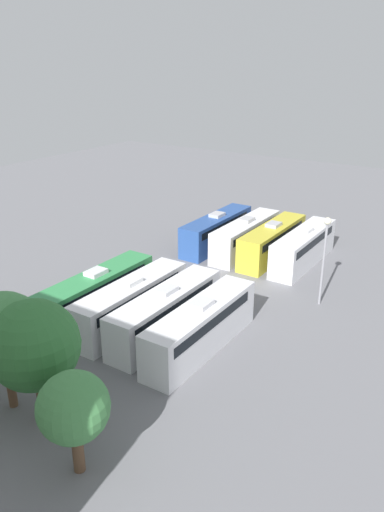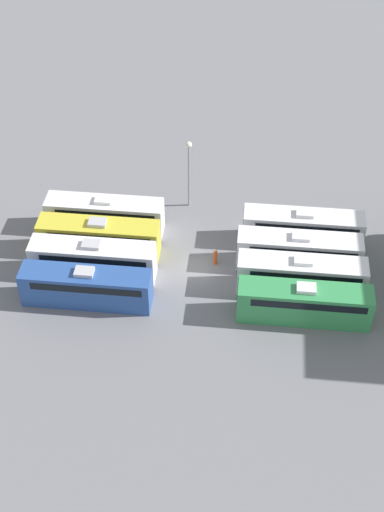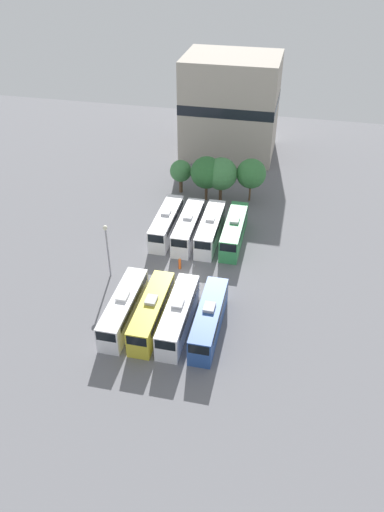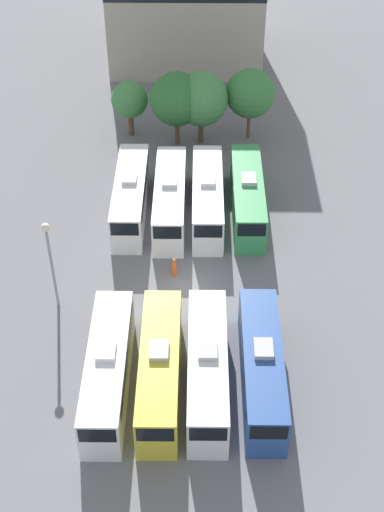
% 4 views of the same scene
% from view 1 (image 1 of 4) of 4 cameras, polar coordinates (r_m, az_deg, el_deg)
% --- Properties ---
extents(ground_plane, '(122.80, 122.80, 0.00)m').
position_cam_1_polar(ground_plane, '(45.06, 2.31, -3.38)').
color(ground_plane, slate).
extents(bus_0, '(2.51, 11.18, 3.69)m').
position_cam_1_polar(bus_0, '(50.30, 12.62, 1.08)').
color(bus_0, white).
rests_on(bus_0, ground_plane).
extents(bus_1, '(2.51, 11.18, 3.69)m').
position_cam_1_polar(bus_1, '(51.37, 9.18, 1.77)').
color(bus_1, gold).
rests_on(bus_1, ground_plane).
extents(bus_2, '(2.51, 11.18, 3.69)m').
position_cam_1_polar(bus_2, '(52.53, 6.17, 2.38)').
color(bus_2, white).
rests_on(bus_2, ground_plane).
extents(bus_3, '(2.51, 11.18, 3.69)m').
position_cam_1_polar(bus_3, '(53.99, 2.84, 3.02)').
color(bus_3, '#284C93').
rests_on(bus_3, ground_plane).
extents(bus_4, '(2.51, 11.18, 3.69)m').
position_cam_1_polar(bus_4, '(34.83, 1.04, -7.96)').
color(bus_4, white).
rests_on(bus_4, ground_plane).
extents(bus_5, '(2.51, 11.18, 3.69)m').
position_cam_1_polar(bus_5, '(36.75, -3.01, -6.31)').
color(bus_5, white).
rests_on(bus_5, ground_plane).
extents(bus_6, '(2.51, 11.18, 3.69)m').
position_cam_1_polar(bus_6, '(38.36, -6.96, -5.18)').
color(bus_6, silver).
rests_on(bus_6, ground_plane).
extents(bus_7, '(2.51, 11.18, 3.69)m').
position_cam_1_polar(bus_7, '(40.29, -10.80, -4.05)').
color(bus_7, '#338C4C').
rests_on(bus_7, ground_plane).
extents(worker_person, '(0.36, 0.36, 1.73)m').
position_cam_1_polar(worker_person, '(43.10, 2.37, -3.42)').
color(worker_person, '#CC4C19').
rests_on(worker_person, ground_plane).
extents(light_pole, '(0.60, 0.60, 7.53)m').
position_cam_1_polar(light_pole, '(41.07, 14.96, 1.08)').
color(light_pole, gray).
rests_on(light_pole, ground_plane).
extents(tree_0, '(3.53, 3.53, 5.55)m').
position_cam_1_polar(tree_0, '(25.11, -13.40, -16.56)').
color(tree_0, brown).
rests_on(tree_0, ground_plane).
extents(tree_1, '(5.03, 5.03, 7.29)m').
position_cam_1_polar(tree_1, '(28.38, -17.63, -9.69)').
color(tree_1, brown).
rests_on(tree_1, ground_plane).
extents(tree_2, '(5.08, 5.08, 7.21)m').
position_cam_1_polar(tree_2, '(29.94, -20.79, -8.62)').
color(tree_2, brown).
rests_on(tree_2, ground_plane).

